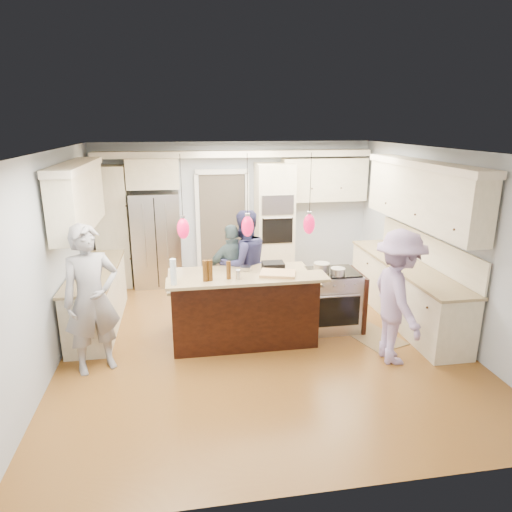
{
  "coord_description": "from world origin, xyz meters",
  "views": [
    {
      "loc": [
        -1.06,
        -6.05,
        3.05
      ],
      "look_at": [
        0.0,
        0.35,
        1.15
      ],
      "focal_mm": 32.0,
      "sensor_mm": 36.0,
      "label": 1
    }
  ],
  "objects_px": {
    "island_range": "(333,300)",
    "person_far_left": "(244,264)",
    "refrigerator": "(157,239)",
    "kitchen_island": "(242,306)",
    "person_bar_end": "(92,300)"
  },
  "relations": [
    {
      "from": "person_far_left",
      "to": "island_range",
      "type": "bearing_deg",
      "value": 131.87
    },
    {
      "from": "refrigerator",
      "to": "person_far_left",
      "type": "bearing_deg",
      "value": -51.23
    },
    {
      "from": "person_bar_end",
      "to": "refrigerator",
      "type": "bearing_deg",
      "value": 53.8
    },
    {
      "from": "refrigerator",
      "to": "kitchen_island",
      "type": "xyz_separation_m",
      "value": [
        1.3,
        -2.57,
        -0.41
      ]
    },
    {
      "from": "island_range",
      "to": "person_far_left",
      "type": "bearing_deg",
      "value": 151.12
    },
    {
      "from": "refrigerator",
      "to": "person_far_left",
      "type": "xyz_separation_m",
      "value": [
        1.44,
        -1.79,
        -0.02
      ]
    },
    {
      "from": "refrigerator",
      "to": "kitchen_island",
      "type": "bearing_deg",
      "value": -63.1
    },
    {
      "from": "refrigerator",
      "to": "island_range",
      "type": "height_order",
      "value": "refrigerator"
    },
    {
      "from": "kitchen_island",
      "to": "island_range",
      "type": "height_order",
      "value": "kitchen_island"
    },
    {
      "from": "kitchen_island",
      "to": "person_bar_end",
      "type": "bearing_deg",
      "value": -162.64
    },
    {
      "from": "kitchen_island",
      "to": "person_bar_end",
      "type": "xyz_separation_m",
      "value": [
        -1.96,
        -0.61,
        0.47
      ]
    },
    {
      "from": "island_range",
      "to": "person_far_left",
      "type": "distance_m",
      "value": 1.51
    },
    {
      "from": "kitchen_island",
      "to": "person_far_left",
      "type": "relative_size",
      "value": 1.2
    },
    {
      "from": "kitchen_island",
      "to": "person_bar_end",
      "type": "relative_size",
      "value": 1.1
    },
    {
      "from": "island_range",
      "to": "person_bar_end",
      "type": "height_order",
      "value": "person_bar_end"
    }
  ]
}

